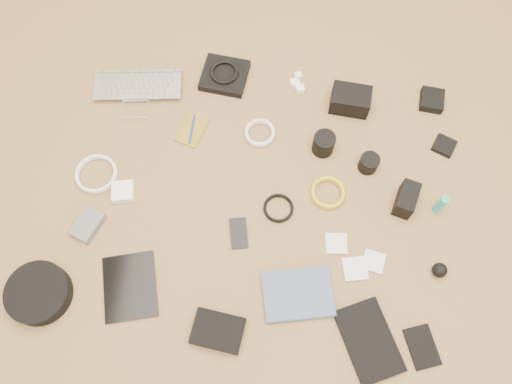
# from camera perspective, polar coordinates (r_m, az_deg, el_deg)

# --- Properties ---
(laptop) EXTENTS (0.35, 0.26, 0.03)m
(laptop) POSITION_cam_1_polar(r_m,az_deg,el_deg) (1.97, -13.41, 10.54)
(laptop) COLOR silver
(laptop) RESTS_ON ground
(headphone_pouch) EXTENTS (0.19, 0.18, 0.03)m
(headphone_pouch) POSITION_cam_1_polar(r_m,az_deg,el_deg) (1.97, -3.61, 13.14)
(headphone_pouch) COLOR black
(headphone_pouch) RESTS_ON ground
(headphones) EXTENTS (0.11, 0.11, 0.01)m
(headphones) POSITION_cam_1_polar(r_m,az_deg,el_deg) (1.95, -3.65, 13.52)
(headphones) COLOR black
(headphones) RESTS_ON headphone_pouch
(charger_a) EXTENTS (0.03, 0.03, 0.03)m
(charger_a) POSITION_cam_1_polar(r_m,az_deg,el_deg) (1.95, 4.64, 12.18)
(charger_a) COLOR white
(charger_a) RESTS_ON ground
(charger_b) EXTENTS (0.03, 0.03, 0.02)m
(charger_b) POSITION_cam_1_polar(r_m,az_deg,el_deg) (1.98, 4.83, 13.07)
(charger_b) COLOR white
(charger_b) RESTS_ON ground
(charger_c) EXTENTS (0.04, 0.04, 0.03)m
(charger_c) POSITION_cam_1_polar(r_m,az_deg,el_deg) (1.94, 5.06, 11.64)
(charger_c) COLOR white
(charger_c) RESTS_ON ground
(charger_d) EXTENTS (0.04, 0.04, 0.03)m
(charger_d) POSITION_cam_1_polar(r_m,az_deg,el_deg) (1.95, 4.39, 12.29)
(charger_d) COLOR white
(charger_d) RESTS_ON ground
(dslr_camera) EXTENTS (0.15, 0.11, 0.08)m
(dslr_camera) POSITION_cam_1_polar(r_m,az_deg,el_deg) (1.91, 10.72, 10.29)
(dslr_camera) COLOR black
(dslr_camera) RESTS_ON ground
(lens_pouch) EXTENTS (0.09, 0.10, 0.03)m
(lens_pouch) POSITION_cam_1_polar(r_m,az_deg,el_deg) (2.02, 19.46, 9.88)
(lens_pouch) COLOR black
(lens_pouch) RESTS_ON ground
(notebook_olive) EXTENTS (0.12, 0.15, 0.01)m
(notebook_olive) POSITION_cam_1_polar(r_m,az_deg,el_deg) (1.87, -7.30, 7.06)
(notebook_olive) COLOR olive
(notebook_olive) RESTS_ON ground
(pen_blue) EXTENTS (0.01, 0.12, 0.01)m
(pen_blue) POSITION_cam_1_polar(r_m,az_deg,el_deg) (1.86, -7.32, 7.17)
(pen_blue) COLOR #142AA4
(pen_blue) RESTS_ON notebook_olive
(cable_white_a) EXTENTS (0.14, 0.14, 0.01)m
(cable_white_a) POSITION_cam_1_polar(r_m,az_deg,el_deg) (1.84, 0.44, 6.68)
(cable_white_a) COLOR white
(cable_white_a) RESTS_ON ground
(lens_a) EXTENTS (0.09, 0.09, 0.08)m
(lens_a) POSITION_cam_1_polar(r_m,az_deg,el_deg) (1.80, 7.74, 5.50)
(lens_a) COLOR black
(lens_a) RESTS_ON ground
(lens_b) EXTENTS (0.07, 0.07, 0.06)m
(lens_b) POSITION_cam_1_polar(r_m,az_deg,el_deg) (1.80, 12.76, 3.23)
(lens_b) COLOR black
(lens_b) RESTS_ON ground
(card_reader) EXTENTS (0.10, 0.10, 0.02)m
(card_reader) POSITION_cam_1_polar(r_m,az_deg,el_deg) (1.94, 20.70, 4.97)
(card_reader) COLOR black
(card_reader) RESTS_ON ground
(power_brick) EXTENTS (0.09, 0.09, 0.03)m
(power_brick) POSITION_cam_1_polar(r_m,az_deg,el_deg) (1.79, -14.96, 0.03)
(power_brick) COLOR white
(power_brick) RESTS_ON ground
(cable_white_b) EXTENTS (0.15, 0.15, 0.01)m
(cable_white_b) POSITION_cam_1_polar(r_m,az_deg,el_deg) (1.85, -17.73, 1.91)
(cable_white_b) COLOR white
(cable_white_b) RESTS_ON ground
(cable_black) EXTENTS (0.12, 0.12, 0.01)m
(cable_black) POSITION_cam_1_polar(r_m,az_deg,el_deg) (1.72, 2.58, -1.90)
(cable_black) COLOR black
(cable_black) RESTS_ON ground
(cable_yellow) EXTENTS (0.14, 0.14, 0.01)m
(cable_yellow) POSITION_cam_1_polar(r_m,az_deg,el_deg) (1.76, 8.19, -0.16)
(cable_yellow) COLOR gold
(cable_yellow) RESTS_ON ground
(flash) EXTENTS (0.09, 0.12, 0.08)m
(flash) POSITION_cam_1_polar(r_m,az_deg,el_deg) (1.77, 16.80, -0.81)
(flash) COLOR black
(flash) RESTS_ON ground
(lens_cleaner) EXTENTS (0.03, 0.03, 0.10)m
(lens_cleaner) POSITION_cam_1_polar(r_m,az_deg,el_deg) (1.79, 20.35, -1.35)
(lens_cleaner) COLOR #1AAEA7
(lens_cleaner) RESTS_ON ground
(battery_charger) EXTENTS (0.11, 0.13, 0.03)m
(battery_charger) POSITION_cam_1_polar(r_m,az_deg,el_deg) (1.78, -18.67, -3.58)
(battery_charger) COLOR #5C5D61
(battery_charger) RESTS_ON ground
(tablet) EXTENTS (0.22, 0.25, 0.01)m
(tablet) POSITION_cam_1_polar(r_m,az_deg,el_deg) (1.69, -14.20, -10.42)
(tablet) COLOR black
(tablet) RESTS_ON ground
(phone) EXTENTS (0.07, 0.12, 0.01)m
(phone) POSITION_cam_1_polar(r_m,az_deg,el_deg) (1.69, -2.00, -4.72)
(phone) COLOR black
(phone) RESTS_ON ground
(filter_case_left) EXTENTS (0.08, 0.08, 0.01)m
(filter_case_left) POSITION_cam_1_polar(r_m,az_deg,el_deg) (1.70, 9.16, -5.84)
(filter_case_left) COLOR silver
(filter_case_left) RESTS_ON ground
(filter_case_mid) EXTENTS (0.09, 0.09, 0.01)m
(filter_case_mid) POSITION_cam_1_polar(r_m,az_deg,el_deg) (1.69, 11.24, -8.60)
(filter_case_mid) COLOR silver
(filter_case_mid) RESTS_ON ground
(filter_case_right) EXTENTS (0.08, 0.08, 0.01)m
(filter_case_right) POSITION_cam_1_polar(r_m,az_deg,el_deg) (1.71, 13.30, -7.75)
(filter_case_right) COLOR silver
(filter_case_right) RESTS_ON ground
(air_blower) EXTENTS (0.06, 0.06, 0.05)m
(air_blower) POSITION_cam_1_polar(r_m,az_deg,el_deg) (1.74, 20.25, -8.38)
(air_blower) COLOR black
(air_blower) RESTS_ON ground
(headphone_case) EXTENTS (0.23, 0.23, 0.06)m
(headphone_case) POSITION_cam_1_polar(r_m,az_deg,el_deg) (1.76, -23.58, -10.55)
(headphone_case) COLOR black
(headphone_case) RESTS_ON ground
(drive_case) EXTENTS (0.17, 0.13, 0.04)m
(drive_case) POSITION_cam_1_polar(r_m,az_deg,el_deg) (1.61, -4.38, -15.55)
(drive_case) COLOR black
(drive_case) RESTS_ON ground
(paperback) EXTENTS (0.25, 0.20, 0.02)m
(paperback) POSITION_cam_1_polar(r_m,az_deg,el_deg) (1.62, 5.23, -14.41)
(paperback) COLOR #465977
(paperback) RESTS_ON ground
(notebook_black_a) EXTENTS (0.23, 0.28, 0.02)m
(notebook_black_a) POSITION_cam_1_polar(r_m,az_deg,el_deg) (1.65, 12.78, -16.24)
(notebook_black_a) COLOR black
(notebook_black_a) RESTS_ON ground
(notebook_black_b) EXTENTS (0.12, 0.15, 0.01)m
(notebook_black_b) POSITION_cam_1_polar(r_m,az_deg,el_deg) (1.69, 18.44, -16.45)
(notebook_black_b) COLOR black
(notebook_black_b) RESTS_ON ground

